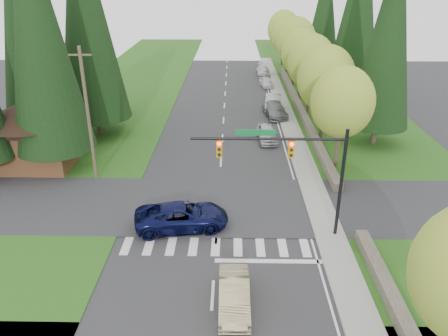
{
  "coord_description": "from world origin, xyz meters",
  "views": [
    {
      "loc": [
        0.88,
        -18.04,
        14.71
      ],
      "look_at": [
        0.4,
        8.05,
        2.8
      ],
      "focal_mm": 35.0,
      "sensor_mm": 36.0,
      "label": 1
    }
  ],
  "objects_px": {
    "parked_car_e": "(263,71)",
    "parked_car_d": "(267,82)",
    "parked_car_c": "(273,103)",
    "suv_navy": "(182,216)",
    "parked_car_a": "(267,133)",
    "parked_car_b": "(275,110)",
    "sedan_champagne": "(234,295)"
  },
  "relations": [
    {
      "from": "suv_navy",
      "to": "parked_car_b",
      "type": "xyz_separation_m",
      "value": [
        7.76,
        22.82,
        -0.05
      ]
    },
    {
      "from": "sedan_champagne",
      "to": "parked_car_b",
      "type": "relative_size",
      "value": 0.79
    },
    {
      "from": "sedan_champagne",
      "to": "parked_car_e",
      "type": "xyz_separation_m",
      "value": [
        4.54,
        50.0,
        0.01
      ]
    },
    {
      "from": "parked_car_b",
      "to": "parked_car_d",
      "type": "relative_size",
      "value": 1.36
    },
    {
      "from": "parked_car_c",
      "to": "parked_car_e",
      "type": "relative_size",
      "value": 1.05
    },
    {
      "from": "parked_car_a",
      "to": "parked_car_d",
      "type": "relative_size",
      "value": 1.14
    },
    {
      "from": "sedan_champagne",
      "to": "parked_car_c",
      "type": "xyz_separation_m",
      "value": [
        4.54,
        32.21,
        0.15
      ]
    },
    {
      "from": "parked_car_d",
      "to": "suv_navy",
      "type": "bearing_deg",
      "value": -109.35
    },
    {
      "from": "parked_car_a",
      "to": "parked_car_b",
      "type": "bearing_deg",
      "value": 77.15
    },
    {
      "from": "sedan_champagne",
      "to": "suv_navy",
      "type": "height_order",
      "value": "suv_navy"
    },
    {
      "from": "parked_car_a",
      "to": "parked_car_d",
      "type": "distance_m",
      "value": 20.68
    },
    {
      "from": "parked_car_a",
      "to": "parked_car_b",
      "type": "relative_size",
      "value": 0.84
    },
    {
      "from": "parked_car_c",
      "to": "parked_car_d",
      "type": "height_order",
      "value": "parked_car_c"
    },
    {
      "from": "parked_car_a",
      "to": "parked_car_e",
      "type": "distance_m",
      "value": 27.8
    },
    {
      "from": "suv_navy",
      "to": "parked_car_b",
      "type": "bearing_deg",
      "value": -28.28
    },
    {
      "from": "parked_car_b",
      "to": "suv_navy",
      "type": "bearing_deg",
      "value": -116.36
    },
    {
      "from": "parked_car_a",
      "to": "parked_car_c",
      "type": "relative_size",
      "value": 0.86
    },
    {
      "from": "sedan_champagne",
      "to": "parked_car_c",
      "type": "relative_size",
      "value": 0.82
    },
    {
      "from": "parked_car_a",
      "to": "parked_car_d",
      "type": "height_order",
      "value": "parked_car_a"
    },
    {
      "from": "sedan_champagne",
      "to": "parked_car_a",
      "type": "bearing_deg",
      "value": 81.06
    },
    {
      "from": "parked_car_c",
      "to": "sedan_champagne",
      "type": "bearing_deg",
      "value": -92.59
    },
    {
      "from": "parked_car_b",
      "to": "parked_car_e",
      "type": "xyz_separation_m",
      "value": [
        0.0,
        20.24,
        -0.06
      ]
    },
    {
      "from": "parked_car_c",
      "to": "suv_navy",
      "type": "bearing_deg",
      "value": -101.65
    },
    {
      "from": "suv_navy",
      "to": "parked_car_a",
      "type": "bearing_deg",
      "value": -32.09
    },
    {
      "from": "parked_car_a",
      "to": "parked_car_b",
      "type": "height_order",
      "value": "parked_car_b"
    },
    {
      "from": "parked_car_a",
      "to": "suv_navy",
      "type": "bearing_deg",
      "value": -114.92
    },
    {
      "from": "parked_car_a",
      "to": "parked_car_d",
      "type": "bearing_deg",
      "value": 83.8
    },
    {
      "from": "suv_navy",
      "to": "parked_car_d",
      "type": "distance_m",
      "value": 36.74
    },
    {
      "from": "parked_car_e",
      "to": "parked_car_d",
      "type": "bearing_deg",
      "value": -89.99
    },
    {
      "from": "sedan_champagne",
      "to": "suv_navy",
      "type": "relative_size",
      "value": 0.72
    },
    {
      "from": "parked_car_a",
      "to": "parked_car_c",
      "type": "height_order",
      "value": "parked_car_c"
    },
    {
      "from": "parked_car_d",
      "to": "parked_car_a",
      "type": "bearing_deg",
      "value": -101.04
    }
  ]
}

